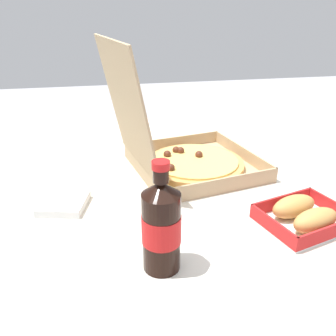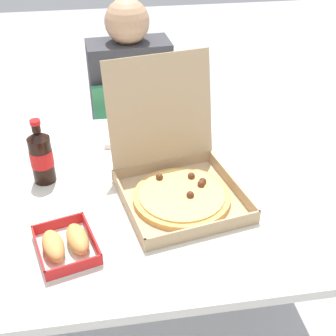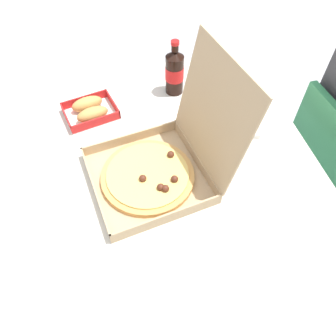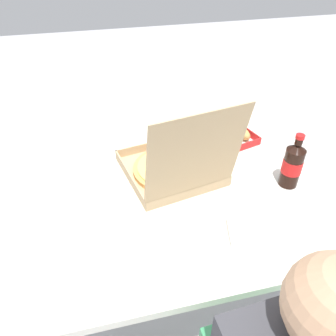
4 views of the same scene
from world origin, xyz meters
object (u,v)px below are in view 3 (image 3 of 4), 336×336
at_px(chair, 331,167).
at_px(napkin_pile, 243,126).
at_px(cola_bottle, 175,72).
at_px(paper_menu, 299,242).
at_px(pizza_box_open, 159,165).
at_px(bread_side_box, 90,110).

bearing_deg(chair, napkin_pile, -99.62).
distance_m(chair, cola_bottle, 0.80).
bearing_deg(paper_menu, pizza_box_open, -133.24).
bearing_deg(cola_bottle, pizza_box_open, -18.84).
bearing_deg(paper_menu, chair, 131.53).
bearing_deg(pizza_box_open, napkin_pile, 113.74).
bearing_deg(pizza_box_open, cola_bottle, 161.16).
bearing_deg(napkin_pile, bread_side_box, -109.02).
xyz_separation_m(bread_side_box, paper_menu, (0.66, 0.55, -0.02)).
height_order(chair, napkin_pile, chair).
xyz_separation_m(cola_bottle, napkin_pile, (0.27, 0.20, -0.08)).
relative_size(cola_bottle, paper_menu, 1.07).
xyz_separation_m(bread_side_box, napkin_pile, (0.19, 0.55, -0.02)).
distance_m(pizza_box_open, napkin_pile, 0.38).
distance_m(cola_bottle, napkin_pile, 0.35).
xyz_separation_m(chair, bread_side_box, (-0.26, -0.98, 0.28)).
distance_m(pizza_box_open, bread_side_box, 0.40).
relative_size(chair, cola_bottle, 3.71).
xyz_separation_m(pizza_box_open, bread_side_box, (-0.34, -0.20, -0.03)).
relative_size(paper_menu, napkin_pile, 1.91).
relative_size(bread_side_box, napkin_pile, 2.02).
height_order(chair, bread_side_box, chair).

